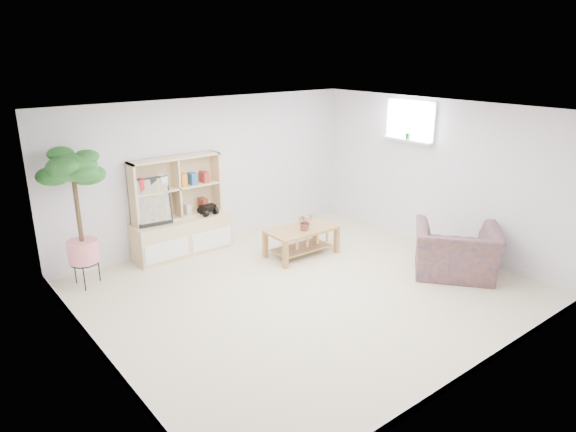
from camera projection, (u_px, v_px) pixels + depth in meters
floor at (307, 290)px, 6.99m from camera, size 5.50×5.00×0.01m
ceiling at (309, 112)px, 6.24m from camera, size 5.50×5.00×0.01m
walls at (308, 206)px, 6.62m from camera, size 5.51×5.01×2.40m
baseboard at (307, 286)px, 6.98m from camera, size 5.50×5.00×0.10m
window at (411, 121)px, 8.43m from camera, size 0.10×0.98×0.68m
window_sill at (407, 140)px, 8.49m from camera, size 0.14×1.00×0.04m
storage_unit at (180, 207)px, 8.01m from camera, size 1.55×0.52×1.55m
poster at (153, 202)px, 7.67m from camera, size 0.54×0.18×0.73m
toy_truck at (208, 209)px, 8.24m from camera, size 0.36×0.26×0.18m
coffee_table at (301, 242)px, 8.10m from camera, size 1.11×0.62×0.45m
table_plant at (305, 222)px, 7.92m from camera, size 0.28×0.25×0.28m
floor_tree at (79, 219)px, 6.83m from camera, size 0.76×0.76×1.93m
armchair at (456, 248)px, 7.31m from camera, size 1.48×1.51×0.84m
sill_plant at (408, 132)px, 8.44m from camera, size 0.16×0.14×0.23m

